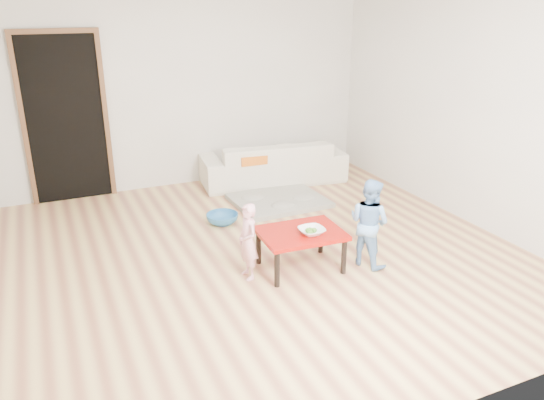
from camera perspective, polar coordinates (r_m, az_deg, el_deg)
floor at (r=5.43m, az=-0.87°, el=-5.74°), size 5.00×5.00×0.01m
back_wall at (r=7.31m, az=-8.86°, el=11.70°), size 5.00×0.02×2.60m
right_wall at (r=6.38m, az=20.48°, el=9.34°), size 0.02×5.00×2.60m
doorway at (r=7.09m, az=-21.33°, el=8.00°), size 1.02×0.08×2.11m
sofa at (r=7.46m, az=0.08°, el=4.16°), size 2.07×1.01×0.58m
cushion at (r=7.14m, az=-2.07°, el=4.65°), size 0.46×0.41×0.12m
red_table at (r=5.07m, az=3.08°, el=-5.38°), size 0.80×0.62×0.39m
bowl at (r=4.92m, az=4.29°, el=-3.35°), size 0.24×0.24×0.06m
broccoli at (r=4.92m, az=4.29°, el=-3.36°), size 0.12×0.12×0.06m
child_pink at (r=4.83m, az=-2.61°, el=-4.49°), size 0.19×0.27×0.72m
child_blue at (r=5.13m, az=10.40°, el=-2.40°), size 0.46×0.51×0.87m
basin at (r=6.13m, az=-5.37°, el=-2.01°), size 0.37×0.37×0.12m
blanket at (r=6.73m, az=0.73°, el=-0.06°), size 1.15×0.97×0.06m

